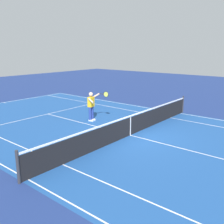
# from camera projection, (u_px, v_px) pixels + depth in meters

# --- Properties ---
(ground_plane) EXTENTS (60.00, 60.00, 0.00)m
(ground_plane) POSITION_uv_depth(u_px,v_px,m) (130.00, 135.00, 12.11)
(ground_plane) COLOR navy
(court_slab) EXTENTS (24.20, 11.40, 0.00)m
(court_slab) POSITION_uv_depth(u_px,v_px,m) (130.00, 135.00, 12.11)
(court_slab) COLOR #1E4C93
(court_slab) RESTS_ON ground_plane
(court_line_markings) EXTENTS (23.85, 11.05, 0.01)m
(court_line_markings) POSITION_uv_depth(u_px,v_px,m) (130.00, 135.00, 12.11)
(court_line_markings) COLOR white
(court_line_markings) RESTS_ON ground_plane
(tennis_net) EXTENTS (0.10, 11.70, 1.08)m
(tennis_net) POSITION_uv_depth(u_px,v_px,m) (130.00, 125.00, 12.00)
(tennis_net) COLOR #2D2D33
(tennis_net) RESTS_ON ground_plane
(tennis_player_near) EXTENTS (1.01, 0.84, 1.70)m
(tennis_player_near) POSITION_uv_depth(u_px,v_px,m) (92.00, 105.00, 14.37)
(tennis_player_near) COLOR navy
(tennis_player_near) RESTS_ON ground_plane
(tennis_ball) EXTENTS (0.07, 0.07, 0.07)m
(tennis_ball) POSITION_uv_depth(u_px,v_px,m) (96.00, 138.00, 11.62)
(tennis_ball) COLOR #CCE01E
(tennis_ball) RESTS_ON ground_plane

